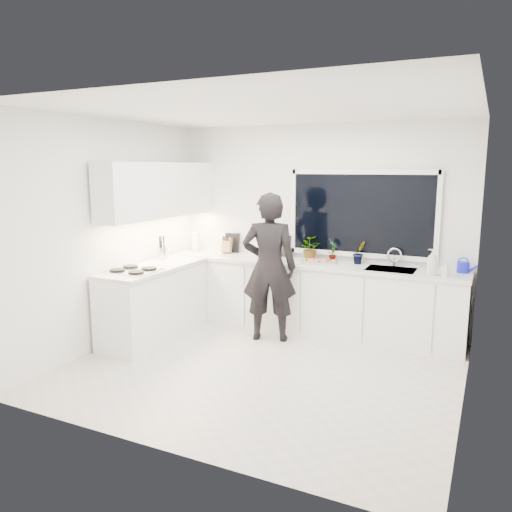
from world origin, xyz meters
The scene contains 25 objects.
floor centered at (0.00, 0.00, -0.01)m, with size 4.00×3.50×0.02m, color beige.
wall_back centered at (0.00, 1.76, 1.35)m, with size 4.00×0.02×2.70m, color white.
wall_left centered at (-2.01, 0.00, 1.35)m, with size 0.02×3.50×2.70m, color white.
wall_right centered at (2.01, 0.00, 1.35)m, with size 0.02×3.50×2.70m, color white.
ceiling centered at (0.00, 0.00, 2.71)m, with size 4.00×3.50×0.02m, color white.
window centered at (0.60, 1.73, 1.55)m, with size 1.80×0.02×1.00m, color black.
base_cabinets_back centered at (0.00, 1.45, 0.44)m, with size 3.92×0.58×0.88m, color white.
base_cabinets_left centered at (-1.67, 0.35, 0.44)m, with size 0.58×1.60×0.88m, color white.
countertop_back centered at (0.00, 1.44, 0.90)m, with size 3.94×0.62×0.04m, color silver.
countertop_left centered at (-1.67, 0.35, 0.90)m, with size 0.62×1.60×0.04m, color silver.
upper_cabinets centered at (-1.79, 0.70, 1.85)m, with size 0.34×2.10×0.70m, color white.
sink centered at (1.05, 1.45, 0.87)m, with size 0.58×0.42×0.14m, color silver.
faucet centered at (1.05, 1.65, 1.03)m, with size 0.03×0.03×0.22m, color silver.
stovetop centered at (-1.69, 0.00, 0.94)m, with size 0.56×0.48×0.03m, color black.
person centered at (-0.32, 0.90, 0.92)m, with size 0.67×0.44×1.85m, color black.
pizza_tray centered at (0.15, 1.42, 0.94)m, with size 0.45×0.33×0.03m, color #B2B1B6.
pizza centered at (0.15, 1.42, 0.95)m, with size 0.41×0.29×0.01m, color #B03917.
watering_can centered at (1.85, 1.61, 0.98)m, with size 0.14×0.14×0.13m, color #151ACA.
paper_towel_roll centered at (-1.79, 1.55, 1.05)m, with size 0.11×0.11×0.26m, color white.
knife_block centered at (-1.30, 1.59, 1.03)m, with size 0.13×0.10×0.22m, color olive.
utensil_crock centered at (-1.85, 0.80, 1.00)m, with size 0.13×0.13×0.16m, color silver.
picture_frame_large centered at (-1.27, 1.69, 1.06)m, with size 0.22×0.02×0.28m, color black.
picture_frame_small centered at (-0.47, 1.69, 1.07)m, with size 0.25×0.02×0.30m, color black.
herb_plants centered at (0.12, 1.61, 1.07)m, with size 0.95×0.33×0.30m.
soap_bottles centered at (1.57, 1.30, 1.06)m, with size 0.29×0.17×0.31m.
Camera 1 is at (2.13, -4.60, 2.14)m, focal length 35.00 mm.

